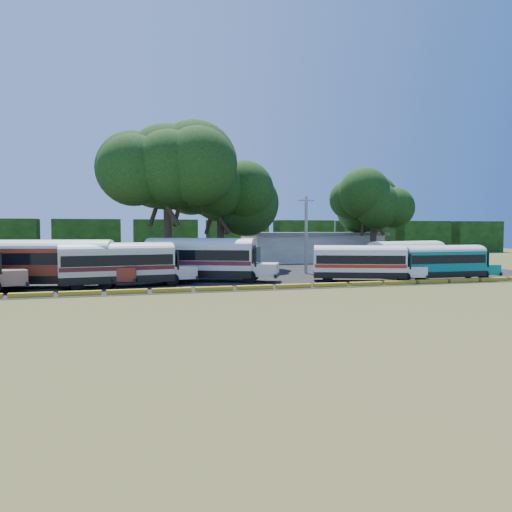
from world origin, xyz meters
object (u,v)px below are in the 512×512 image
object	(u,v)px
bus_teal	(443,260)
tree_west	(167,167)
bus_cream_west	(120,262)
bus_red	(54,260)
bus_white_red	(361,261)

from	to	relation	value
bus_teal	tree_west	xyz separation A→B (m)	(-21.91, 13.81, 8.79)
bus_cream_west	bus_teal	distance (m)	26.88
bus_teal	tree_west	size ratio (longest dim) A/B	0.62
bus_red	bus_teal	xyz separation A→B (m)	(31.46, -3.42, -0.33)
bus_white_red	tree_west	distance (m)	21.33
tree_west	bus_teal	bearing A→B (deg)	-32.23
bus_white_red	tree_west	size ratio (longest dim) A/B	0.64
bus_white_red	bus_teal	size ratio (longest dim) A/B	1.02
bus_white_red	tree_west	world-z (taller)	tree_west
bus_cream_west	tree_west	world-z (taller)	tree_west
bus_white_red	bus_teal	distance (m)	7.27
bus_white_red	bus_teal	world-z (taller)	bus_white_red
bus_white_red	bus_red	bearing A→B (deg)	-164.06
bus_red	bus_teal	distance (m)	31.65
tree_west	bus_cream_west	bearing A→B (deg)	-113.34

